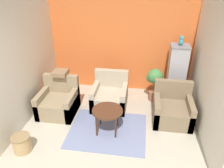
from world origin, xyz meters
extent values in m
cube|color=orange|center=(0.00, 3.15, 1.32)|extent=(3.88, 0.06, 2.64)
cube|color=beige|center=(-1.91, 1.56, 1.32)|extent=(0.06, 3.12, 2.64)
cube|color=beige|center=(1.91, 1.56, 1.32)|extent=(0.06, 3.12, 2.64)
cube|color=slate|center=(-0.03, 1.16, 0.01)|extent=(1.63, 1.35, 0.01)
cylinder|color=#472819|center=(-0.03, 1.16, 0.51)|extent=(0.63, 0.63, 0.04)
cylinder|color=#472819|center=(-0.23, 0.96, 0.25)|extent=(0.04, 0.04, 0.49)
cylinder|color=#472819|center=(0.16, 0.96, 0.25)|extent=(0.04, 0.04, 0.49)
cylinder|color=#472819|center=(-0.23, 1.35, 0.25)|extent=(0.04, 0.04, 0.49)
cylinder|color=#472819|center=(0.16, 1.35, 0.25)|extent=(0.04, 0.04, 0.49)
cube|color=#8E7A5B|center=(-1.30, 1.63, 0.20)|extent=(0.84, 0.83, 0.40)
cube|color=#8E7A5B|center=(-1.30, 1.98, 0.63)|extent=(0.84, 0.14, 0.45)
cube|color=#8E7A5B|center=(-1.66, 1.63, 0.28)|extent=(0.12, 0.83, 0.56)
cube|color=#8E7A5B|center=(-0.94, 1.63, 0.28)|extent=(0.12, 0.83, 0.56)
cube|color=#7A664C|center=(1.34, 1.72, 0.20)|extent=(0.84, 0.83, 0.40)
cube|color=#7A664C|center=(1.34, 2.06, 0.63)|extent=(0.84, 0.14, 0.45)
cube|color=#7A664C|center=(0.98, 1.72, 0.28)|extent=(0.12, 0.83, 0.56)
cube|color=#7A664C|center=(1.70, 1.72, 0.28)|extent=(0.12, 0.83, 0.56)
cube|color=tan|center=(-0.14, 2.08, 0.20)|extent=(0.84, 0.83, 0.40)
cube|color=tan|center=(-0.14, 2.43, 0.63)|extent=(0.84, 0.14, 0.45)
cube|color=tan|center=(-0.50, 2.08, 0.28)|extent=(0.12, 0.83, 0.56)
cube|color=tan|center=(0.22, 2.08, 0.28)|extent=(0.12, 0.83, 0.56)
cube|color=slate|center=(1.48, 2.72, 0.05)|extent=(0.49, 0.49, 0.11)
cube|color=#A8A8AD|center=(1.48, 2.72, 0.77)|extent=(0.43, 0.43, 1.34)
cube|color=slate|center=(1.48, 2.72, 1.46)|extent=(0.45, 0.45, 0.03)
ellipsoid|color=teal|center=(1.48, 2.72, 1.56)|extent=(0.11, 0.14, 0.18)
sphere|color=teal|center=(1.48, 2.70, 1.66)|extent=(0.10, 0.10, 0.10)
cone|color=gold|center=(1.48, 2.66, 1.66)|extent=(0.04, 0.04, 0.04)
cone|color=teal|center=(1.48, 2.78, 1.54)|extent=(0.06, 0.12, 0.15)
cylinder|color=brown|center=(0.95, 2.57, 0.12)|extent=(0.26, 0.26, 0.24)
cylinder|color=brown|center=(0.95, 2.57, 0.40)|extent=(0.03, 0.03, 0.31)
sphere|color=#427F42|center=(0.95, 2.57, 0.69)|extent=(0.39, 0.39, 0.39)
sphere|color=#427F42|center=(0.84, 2.61, 0.62)|extent=(0.23, 0.23, 0.23)
sphere|color=#427F42|center=(1.05, 2.54, 0.64)|extent=(0.21, 0.21, 0.21)
cylinder|color=tan|center=(-1.54, 0.35, 0.17)|extent=(0.33, 0.33, 0.34)
cylinder|color=olive|center=(-1.54, 0.35, 0.33)|extent=(0.35, 0.35, 0.02)
cube|color=#846647|center=(-1.30, 1.98, 0.90)|extent=(0.34, 0.34, 0.10)
camera|label=1|loc=(0.60, -2.47, 3.08)|focal=35.00mm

